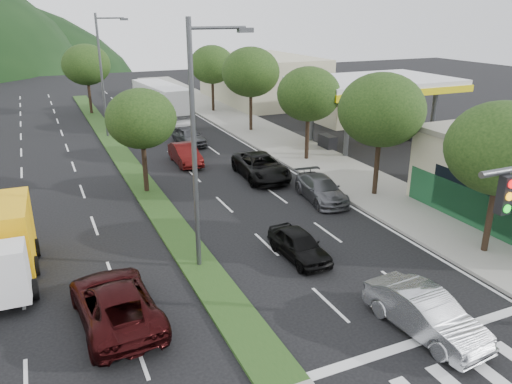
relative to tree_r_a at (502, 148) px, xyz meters
name	(u,v)px	position (x,y,z in m)	size (l,w,h in m)	color
sidewalk_right	(281,143)	(0.50, 21.00, -4.75)	(5.00, 90.00, 0.15)	gray
median	(118,151)	(-12.00, 24.00, -4.76)	(1.60, 56.00, 0.12)	#1D3C16
gas_canopy	(374,86)	(7.00, 18.00, -0.17)	(12.20, 8.20, 5.25)	silver
bldg_right_far	(262,79)	(7.50, 40.00, -2.22)	(10.00, 16.00, 5.20)	#BBB694
tree_r_a	(502,148)	(0.00, 0.00, 0.00)	(4.60, 4.60, 6.63)	black
tree_r_b	(381,110)	(0.00, 8.00, 0.22)	(4.80, 4.80, 6.94)	black
tree_r_c	(309,94)	(0.00, 16.00, -0.07)	(4.40, 4.40, 6.48)	black
tree_r_d	(251,72)	(0.00, 26.00, 0.36)	(5.00, 5.00, 7.17)	black
tree_r_e	(212,65)	(0.00, 36.00, 0.07)	(4.60, 4.60, 6.71)	black
tree_med_near	(141,119)	(-12.00, 14.00, -0.39)	(4.00, 4.00, 6.02)	black
tree_med_far	(86,65)	(-12.00, 40.00, 0.19)	(4.80, 4.80, 6.94)	black
streetlight_near	(199,137)	(-11.79, 4.00, 0.76)	(2.60, 0.25, 10.00)	#47494C
streetlight_mid	(104,70)	(-11.79, 29.00, 0.76)	(2.60, 0.25, 10.00)	#47494C
sedan_silver	(425,313)	(-6.54, -3.45, -4.08)	(1.57, 4.50, 1.48)	#9A9DA1
suv_maroon	(115,303)	(-15.84, 1.39, -4.07)	(2.49, 5.40, 1.50)	black
car_queue_a	(299,245)	(-7.78, 2.97, -4.19)	(1.49, 3.71, 1.27)	black
car_queue_b	(321,189)	(-3.20, 8.70, -4.16)	(1.86, 4.57, 1.33)	#4C4C51
car_queue_c	(185,154)	(-8.21, 18.70, -4.11)	(1.49, 4.28, 1.41)	#430C0B
car_queue_d	(261,166)	(-4.66, 13.70, -4.05)	(2.54, 5.51, 1.53)	black
car_queue_e	(189,136)	(-6.41, 23.70, -4.12)	(1.65, 4.11, 1.40)	#46464A
box_truck	(4,246)	(-19.32, 6.39, -3.44)	(2.52, 5.99, 2.91)	silver
motorhome	(162,102)	(-6.26, 32.89, -2.89)	(3.79, 9.67, 3.62)	silver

